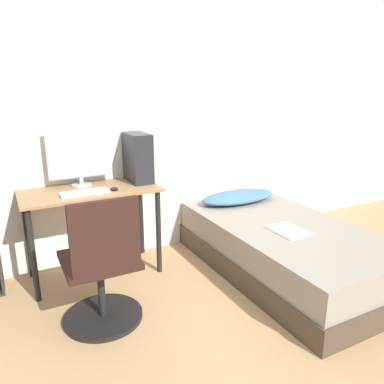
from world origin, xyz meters
The scene contains 11 objects.
ground_plane centered at (0.00, 0.00, 0.00)m, with size 14.00×14.00×0.00m, color tan.
wall_back centered at (0.00, 1.48, 1.25)m, with size 8.00×0.05×2.50m.
desk centered at (-0.37, 1.19, 0.63)m, with size 1.09×0.53×0.75m.
office_chair centered at (-0.48, 0.47, 0.36)m, with size 0.54×0.54×0.93m.
bed centered at (1.09, 0.49, 0.21)m, with size 1.06×1.94×0.43m.
pillow centered at (1.09, 1.19, 0.48)m, with size 0.81×0.36×0.11m.
magazine centered at (1.01, 0.36, 0.43)m, with size 0.24×0.32×0.01m.
monitor centered at (-0.40, 1.35, 1.01)m, with size 0.51×0.17×0.49m.
keyboard centered at (-0.43, 1.08, 0.76)m, with size 0.37×0.13×0.02m.
pc_tower centered at (0.07, 1.27, 0.96)m, with size 0.17×0.33×0.42m.
mouse centered at (-0.20, 1.08, 0.76)m, with size 0.06×0.09×0.02m.
Camera 1 is at (-0.98, -1.76, 1.58)m, focal length 35.00 mm.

